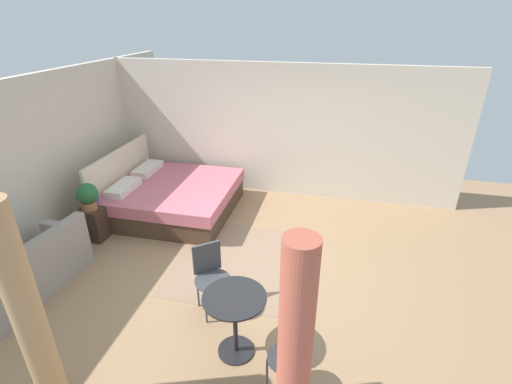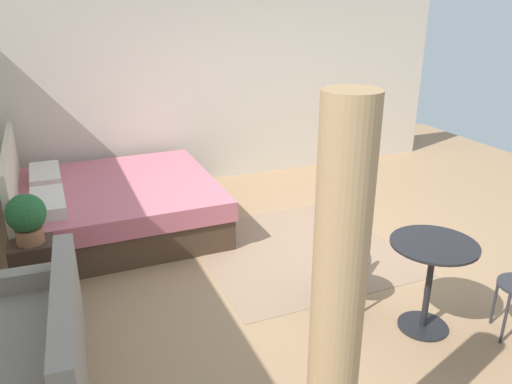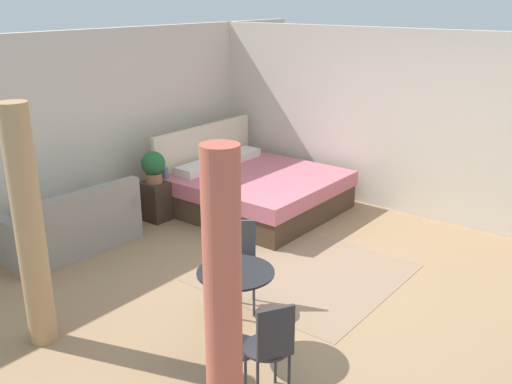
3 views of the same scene
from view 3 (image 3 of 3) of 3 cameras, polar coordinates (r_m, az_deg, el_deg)
ground_plane at (r=6.34m, az=5.03°, el=-8.90°), size 8.31×9.70×0.02m
wall_back at (r=8.10m, az=-15.03°, el=6.44°), size 8.31×0.12×2.55m
wall_right at (r=8.15m, az=15.67°, el=6.46°), size 0.12×6.70×2.55m
area_rug at (r=6.49m, az=4.81°, el=-8.04°), size 2.00×1.98×0.01m
bed at (r=8.22m, az=-0.14°, el=0.23°), size 2.05×2.12×1.11m
couch at (r=7.26m, az=-17.91°, el=-3.48°), size 1.64×0.83×0.81m
nightstand at (r=8.04m, az=-9.52°, el=-0.72°), size 0.51×0.37×0.54m
potted_plant at (r=7.81m, az=-10.23°, el=2.60°), size 0.33×0.33×0.44m
vase at (r=8.01m, az=-9.09°, el=1.88°), size 0.09×0.09×0.16m
balcony_table at (r=4.95m, az=-2.02°, el=-10.28°), size 0.66×0.66×0.76m
cafe_chair_near_window at (r=4.35m, az=1.52°, el=-14.98°), size 0.50×0.50×0.86m
cafe_chair_near_couch at (r=5.64m, az=-1.82°, el=-6.41°), size 0.61×0.61×0.87m
curtain_left at (r=3.64m, az=-3.29°, el=-11.97°), size 0.24×0.24×2.17m
curtain_right at (r=5.20m, az=-21.72°, el=-3.47°), size 0.25×0.25×2.17m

